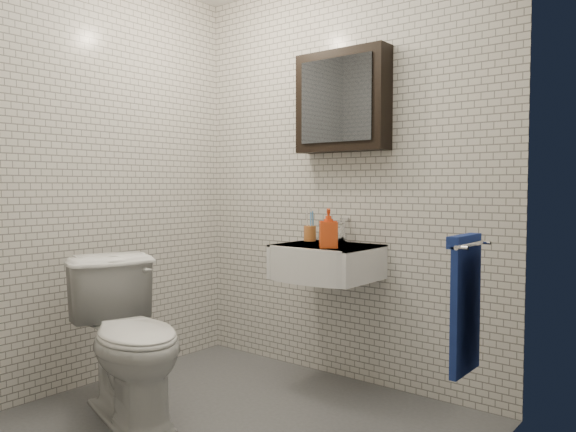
{
  "coord_description": "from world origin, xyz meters",
  "views": [
    {
      "loc": [
        1.91,
        -1.92,
        1.19
      ],
      "look_at": [
        0.02,
        0.45,
        1.03
      ],
      "focal_mm": 35.0,
      "sensor_mm": 36.0,
      "label": 1
    }
  ],
  "objects": [
    {
      "name": "ground",
      "position": [
        0.0,
        0.0,
        0.01
      ],
      "size": [
        2.2,
        2.0,
        0.01
      ],
      "primitive_type": "cube",
      "color": "#4A4D52",
      "rests_on": "ground"
    },
    {
      "name": "room_shell",
      "position": [
        0.0,
        0.0,
        1.47
      ],
      "size": [
        2.22,
        2.02,
        2.51
      ],
      "color": "silver",
      "rests_on": "ground"
    },
    {
      "name": "soap_bottle",
      "position": [
        0.15,
        0.64,
        0.96
      ],
      "size": [
        0.14,
        0.14,
        0.22
      ],
      "primitive_type": "imported",
      "rotation": [
        0.0,
        0.0,
        0.67
      ],
      "color": "orange",
      "rests_on": "washbasin"
    },
    {
      "name": "mirror_cabinet",
      "position": [
        0.05,
        0.93,
        1.7
      ],
      "size": [
        0.6,
        0.15,
        0.6
      ],
      "color": "black",
      "rests_on": "room_shell"
    },
    {
      "name": "washbasin",
      "position": [
        0.05,
        0.73,
        0.76
      ],
      "size": [
        0.55,
        0.5,
        0.2
      ],
      "color": "white",
      "rests_on": "room_shell"
    },
    {
      "name": "towel_rail",
      "position": [
        1.04,
        0.35,
        0.72
      ],
      "size": [
        0.09,
        0.3,
        0.58
      ],
      "color": "silver",
      "rests_on": "room_shell"
    },
    {
      "name": "toilet",
      "position": [
        -0.5,
        -0.2,
        0.41
      ],
      "size": [
        0.89,
        0.66,
        0.81
      ],
      "primitive_type": "imported",
      "rotation": [
        0.0,
        0.0,
        1.29
      ],
      "color": "white",
      "rests_on": "ground"
    },
    {
      "name": "toothbrush_cup",
      "position": [
        -0.16,
        0.9,
        0.9
      ],
      "size": [
        0.08,
        0.08,
        0.21
      ],
      "rotation": [
        0.0,
        0.0,
        -0.06
      ],
      "color": "#CA7032",
      "rests_on": "washbasin"
    },
    {
      "name": "faucet",
      "position": [
        0.05,
        0.93,
        0.92
      ],
      "size": [
        0.06,
        0.2,
        0.15
      ],
      "color": "silver",
      "rests_on": "washbasin"
    }
  ]
}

